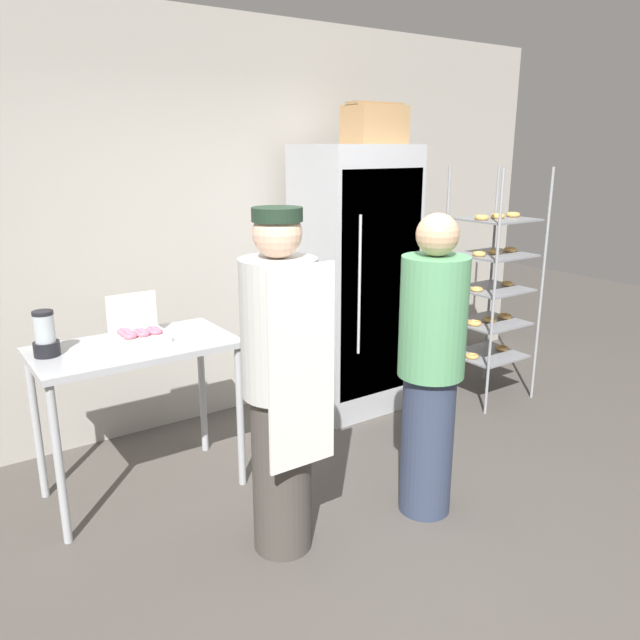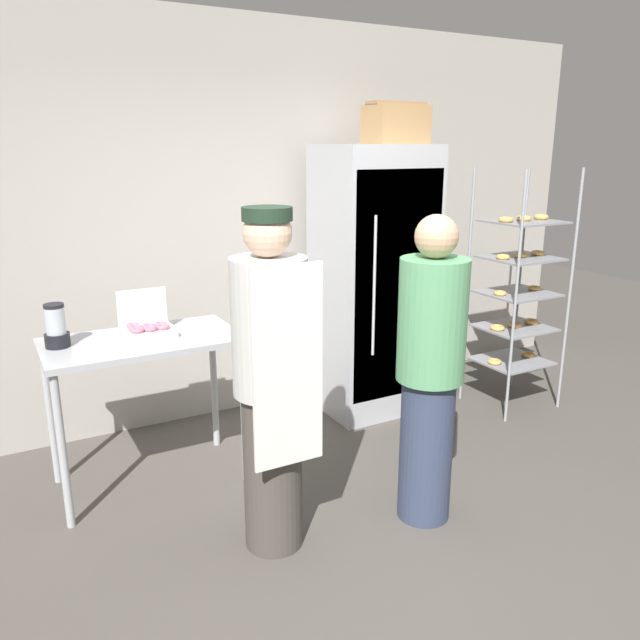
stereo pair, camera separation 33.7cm
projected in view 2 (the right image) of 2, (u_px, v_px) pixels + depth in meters
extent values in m
plane|color=#4C4742|center=(407.00, 555.00, 3.14)|extent=(14.00, 14.00, 0.00)
cube|color=#ADA89E|center=(236.00, 223.00, 4.61)|extent=(6.40, 0.12, 2.88)
cube|color=#ADAFB5|center=(373.00, 282.00, 4.69)|extent=(0.78, 0.65, 2.00)
cube|color=#93959B|center=(397.00, 287.00, 4.42)|extent=(0.72, 0.02, 1.64)
cylinder|color=silver|center=(374.00, 287.00, 4.29)|extent=(0.02, 0.02, 0.98)
cylinder|color=#93969B|center=(515.00, 302.00, 4.42)|extent=(0.02, 0.02, 1.84)
cylinder|color=#93969B|center=(570.00, 293.00, 4.68)|extent=(0.02, 0.02, 1.84)
cylinder|color=#93969B|center=(467.00, 288.00, 4.84)|extent=(0.02, 0.02, 1.84)
cylinder|color=#93969B|center=(519.00, 281.00, 5.11)|extent=(0.02, 0.02, 1.84)
cube|color=gray|center=(511.00, 361.00, 4.92)|extent=(0.52, 0.46, 0.01)
torus|color=#DBA351|center=(495.00, 362.00, 4.83)|extent=(0.11, 0.11, 0.03)
torus|color=#DBA351|center=(528.00, 354.00, 4.99)|extent=(0.11, 0.11, 0.03)
cube|color=gray|center=(514.00, 327.00, 4.84)|extent=(0.52, 0.46, 0.01)
torus|color=#DBA351|center=(497.00, 328.00, 4.75)|extent=(0.11, 0.11, 0.03)
torus|color=#DBA351|center=(515.00, 325.00, 4.84)|extent=(0.11, 0.11, 0.03)
torus|color=#DBA351|center=(531.00, 322.00, 4.92)|extent=(0.11, 0.11, 0.03)
cube|color=gray|center=(517.00, 293.00, 4.77)|extent=(0.52, 0.46, 0.01)
torus|color=#DBA351|center=(500.00, 293.00, 4.68)|extent=(0.09, 0.09, 0.03)
torus|color=#DBA351|center=(534.00, 288.00, 4.85)|extent=(0.09, 0.09, 0.03)
cube|color=gray|center=(520.00, 258.00, 4.69)|extent=(0.52, 0.46, 0.01)
torus|color=#DBA351|center=(503.00, 257.00, 4.60)|extent=(0.10, 0.10, 0.03)
torus|color=#DBA351|center=(521.00, 255.00, 4.69)|extent=(0.10, 0.10, 0.03)
torus|color=#DBA351|center=(538.00, 253.00, 4.77)|extent=(0.10, 0.10, 0.03)
cube|color=gray|center=(524.00, 222.00, 4.62)|extent=(0.52, 0.46, 0.01)
torus|color=#DBA351|center=(506.00, 220.00, 4.53)|extent=(0.11, 0.11, 0.04)
torus|color=#DBA351|center=(524.00, 218.00, 4.61)|extent=(0.11, 0.11, 0.04)
torus|color=#DBA351|center=(541.00, 217.00, 4.70)|extent=(0.11, 0.11, 0.04)
cube|color=#ADAFB5|center=(142.00, 342.00, 3.60)|extent=(1.10, 0.62, 0.04)
cylinder|color=#ADAFB5|center=(63.00, 453.00, 3.26)|extent=(0.04, 0.04, 0.88)
cylinder|color=#ADAFB5|center=(244.00, 414.00, 3.73)|extent=(0.04, 0.04, 0.88)
cylinder|color=#ADAFB5|center=(51.00, 415.00, 3.71)|extent=(0.04, 0.04, 0.88)
cylinder|color=#ADAFB5|center=(214.00, 385.00, 4.19)|extent=(0.04, 0.04, 0.88)
cube|color=silver|center=(148.00, 332.00, 3.63)|extent=(0.29, 0.21, 0.05)
cube|color=silver|center=(142.00, 306.00, 3.69)|extent=(0.29, 0.01, 0.21)
torus|color=#C66B84|center=(137.00, 330.00, 3.54)|extent=(0.08, 0.08, 0.03)
torus|color=#C66B84|center=(150.00, 328.00, 3.57)|extent=(0.08, 0.08, 0.03)
torus|color=#C66B84|center=(163.00, 327.00, 3.61)|extent=(0.08, 0.08, 0.03)
torus|color=#C66B84|center=(135.00, 328.00, 3.58)|extent=(0.08, 0.08, 0.03)
torus|color=#C66B84|center=(148.00, 326.00, 3.62)|extent=(0.08, 0.08, 0.03)
torus|color=#C66B84|center=(160.00, 324.00, 3.65)|extent=(0.08, 0.08, 0.03)
torus|color=#C66B84|center=(133.00, 326.00, 3.63)|extent=(0.08, 0.08, 0.03)
cylinder|color=black|center=(58.00, 340.00, 3.44)|extent=(0.13, 0.13, 0.08)
cylinder|color=#B2BCC1|center=(55.00, 321.00, 3.41)|extent=(0.10, 0.10, 0.15)
cylinder|color=black|center=(53.00, 306.00, 3.39)|extent=(0.11, 0.11, 0.02)
cube|color=#A87F51|center=(396.00, 125.00, 4.43)|extent=(0.42, 0.28, 0.27)
cube|color=#977249|center=(396.00, 103.00, 4.39)|extent=(0.43, 0.15, 0.02)
cylinder|color=#47423D|center=(273.00, 470.00, 3.13)|extent=(0.30, 0.30, 0.84)
cylinder|color=beige|center=(270.00, 327.00, 2.93)|extent=(0.37, 0.37, 0.66)
sphere|color=beige|center=(267.00, 233.00, 2.81)|extent=(0.23, 0.23, 0.23)
cube|color=white|center=(288.00, 369.00, 2.81)|extent=(0.35, 0.02, 0.95)
cylinder|color=#1E3323|center=(267.00, 214.00, 2.79)|extent=(0.23, 0.23, 0.06)
cylinder|color=#333D56|center=(426.00, 449.00, 3.38)|extent=(0.29, 0.29, 0.81)
cylinder|color=#569966|center=(432.00, 320.00, 3.18)|extent=(0.35, 0.35, 0.64)
sphere|color=tan|center=(437.00, 236.00, 3.07)|extent=(0.22, 0.22, 0.22)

